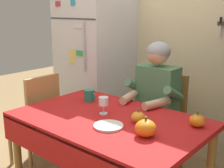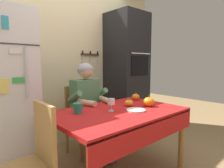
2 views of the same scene
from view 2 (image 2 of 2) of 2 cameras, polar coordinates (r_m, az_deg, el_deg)
The scene contains 12 objects.
back_wall_assembly at distance 3.02m, azimuth -13.99°, elevation 7.25°, with size 3.70×0.13×2.60m.
wall_oven at distance 3.35m, azimuth 4.41°, elevation 3.02°, with size 0.60×0.64×2.10m.
dining_table at distance 2.03m, azimuth 2.40°, elevation -10.40°, with size 1.40×0.90×0.74m.
chair_behind_person at distance 2.68m, azimuth -9.43°, elevation -9.55°, with size 0.40×0.40×0.93m.
seated_person at distance 2.47m, azimuth -7.19°, elevation -5.47°, with size 0.47×0.55×1.25m.
chair_left_side at distance 1.66m, azimuth -22.96°, elevation -20.16°, with size 0.40×0.40×0.93m.
coffee_mug at distance 1.93m, azimuth -10.38°, elevation -7.24°, with size 0.12×0.09×0.10m.
wine_glass at distance 1.97m, azimuth -0.25°, elevation -5.55°, with size 0.07×0.07×0.13m.
pumpkin_large at distance 2.21m, azimuth 5.15°, elevation -5.75°, with size 0.10×0.10×0.10m.
pumpkin_medium at distance 2.23m, azimuth 11.01°, elevation -5.32°, with size 0.13×0.13×0.13m.
pumpkin_small at distance 2.59m, azimuth 7.25°, elevation -3.90°, with size 0.11×0.11×0.11m.
serving_tray at distance 2.01m, azimuth 7.28°, elevation -7.90°, with size 0.20×0.20×0.02m, color silver.
Camera 2 is at (-1.35, -1.32, 1.24)m, focal length 30.09 mm.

